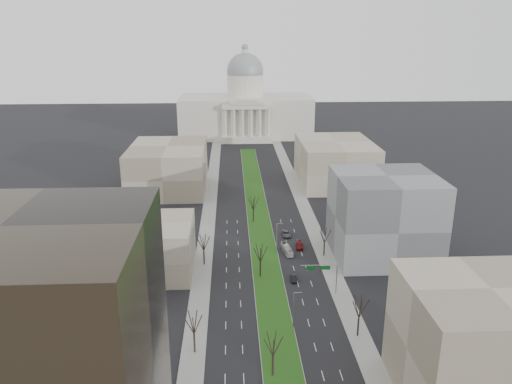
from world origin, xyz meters
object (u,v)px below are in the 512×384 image
object	(u,v)px
car_grey_far	(286,234)
box_van	(287,249)
car_red	(299,246)
car_black	(293,278)

from	to	relation	value
car_grey_far	box_van	distance (m)	12.68
car_red	car_black	bearing A→B (deg)	-96.05
car_black	car_red	size ratio (longest dim) A/B	0.80
car_red	box_van	world-z (taller)	box_van
car_grey_far	box_van	world-z (taller)	box_van
car_black	car_grey_far	size ratio (longest dim) A/B	0.75
car_black	box_van	xyz separation A→B (m)	(0.17, 17.22, 0.44)
car_black	box_van	bearing A→B (deg)	91.38
car_red	box_van	xyz separation A→B (m)	(-4.15, -3.18, 0.38)
box_van	car_red	bearing A→B (deg)	28.20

